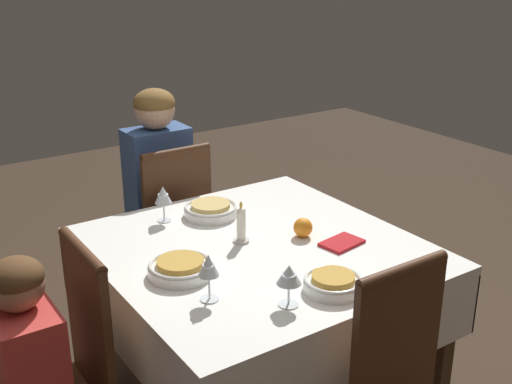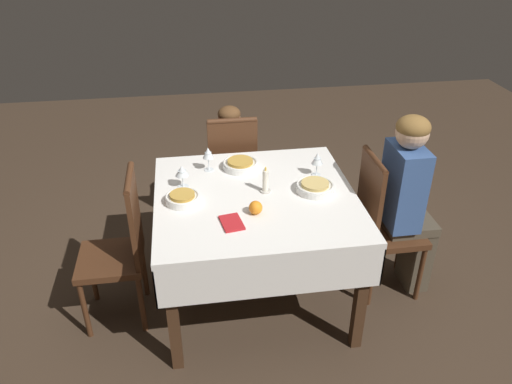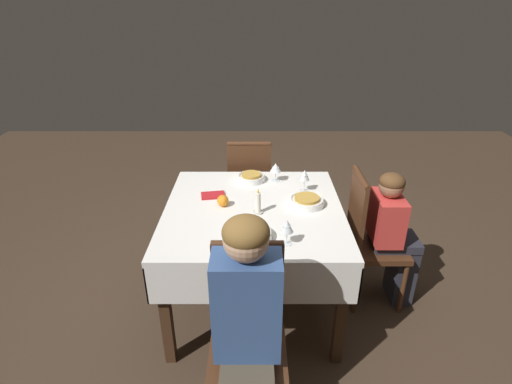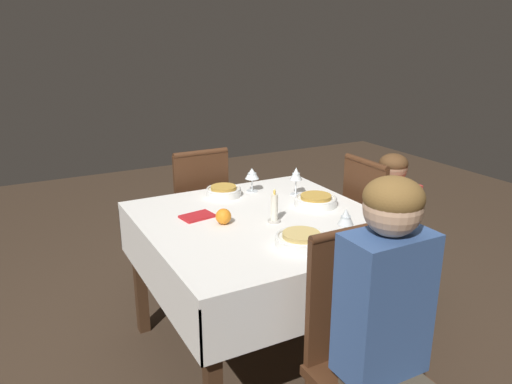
% 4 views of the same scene
% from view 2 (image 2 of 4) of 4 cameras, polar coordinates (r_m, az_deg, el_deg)
% --- Properties ---
extents(ground_plane, '(8.00, 8.00, 0.00)m').
position_cam_2_polar(ground_plane, '(3.34, -0.06, -11.69)').
color(ground_plane, '#3D2D21').
extents(dining_table, '(1.13, 1.16, 0.77)m').
position_cam_2_polar(dining_table, '(2.93, -0.07, -1.94)').
color(dining_table, white).
rests_on(dining_table, ground_plane).
extents(chair_south, '(0.37, 0.38, 0.97)m').
position_cam_2_polar(chair_south, '(3.19, 14.20, -3.24)').
color(chair_south, '#472816').
rests_on(chair_south, ground_plane).
extents(chair_east, '(0.38, 0.37, 0.97)m').
position_cam_2_polar(chair_east, '(3.67, -2.76, 2.46)').
color(chair_east, '#472816').
rests_on(chair_east, ground_plane).
extents(chair_north, '(0.37, 0.38, 0.97)m').
position_cam_2_polar(chair_north, '(2.99, -15.17, -5.89)').
color(chair_north, '#472816').
rests_on(chair_north, ground_plane).
extents(person_adult_denim, '(0.30, 0.34, 1.21)m').
position_cam_2_polar(person_adult_denim, '(3.16, 17.06, -0.52)').
color(person_adult_denim, '#4C4233').
rests_on(person_adult_denim, ground_plane).
extents(person_child_red, '(0.33, 0.30, 0.98)m').
position_cam_2_polar(person_child_red, '(3.81, -3.03, 3.86)').
color(person_child_red, '#282833').
rests_on(person_child_red, ground_plane).
extents(bowl_south, '(0.22, 0.22, 0.06)m').
position_cam_2_polar(bowl_south, '(2.93, 6.75, 0.61)').
color(bowl_south, white).
rests_on(bowl_south, dining_table).
extents(wine_glass_south, '(0.07, 0.07, 0.15)m').
position_cam_2_polar(wine_glass_south, '(3.06, 7.02, 3.74)').
color(wine_glass_south, white).
rests_on(wine_glass_south, dining_table).
extents(bowl_east, '(0.22, 0.22, 0.06)m').
position_cam_2_polar(bowl_east, '(3.16, -1.81, 3.19)').
color(bowl_east, white).
rests_on(bowl_east, dining_table).
extents(wine_glass_east, '(0.07, 0.07, 0.16)m').
position_cam_2_polar(wine_glass_east, '(3.11, -5.49, 4.38)').
color(wine_glass_east, white).
rests_on(wine_glass_east, dining_table).
extents(bowl_north, '(0.20, 0.20, 0.06)m').
position_cam_2_polar(bowl_north, '(2.83, -8.40, -0.68)').
color(bowl_north, white).
rests_on(bowl_north, dining_table).
extents(wine_glass_north, '(0.08, 0.08, 0.14)m').
position_cam_2_polar(wine_glass_north, '(2.94, -8.46, 2.31)').
color(wine_glass_north, white).
rests_on(wine_glass_north, dining_table).
extents(candle_centerpiece, '(0.06, 0.06, 0.16)m').
position_cam_2_polar(candle_centerpiece, '(2.88, 1.09, 1.11)').
color(candle_centerpiece, beige).
rests_on(candle_centerpiece, dining_table).
extents(orange_fruit, '(0.08, 0.08, 0.08)m').
position_cam_2_polar(orange_fruit, '(2.69, -0.05, -1.80)').
color(orange_fruit, orange).
rests_on(orange_fruit, dining_table).
extents(napkin_red_folded, '(0.17, 0.13, 0.01)m').
position_cam_2_polar(napkin_red_folded, '(2.63, -2.79, -3.52)').
color(napkin_red_folded, red).
rests_on(napkin_red_folded, dining_table).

